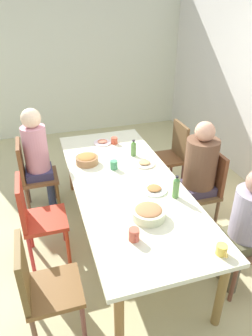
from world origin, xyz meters
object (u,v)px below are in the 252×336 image
Objects in this scene: plate_0 at (102,142)px; person_5 at (248,221)px; cup_2 at (134,235)px; dining_table at (126,187)px; chair_0 at (32,173)px; chair_2 at (172,153)px; person_3 at (199,168)px; chair_3 at (204,186)px; cup_3 at (114,141)px; plate_1 at (144,163)px; plate_2 at (154,189)px; bottle_1 at (133,148)px; chair_4 at (36,216)px; cup_0 at (222,250)px; bottle_0 at (176,187)px; bowl_1 at (148,213)px; person_0 at (37,153)px; chair_1 at (41,286)px; cup_1 at (114,165)px; bowl_0 at (87,159)px.

person_5 is at bearing 24.55° from plate_0.
dining_table is at bearing 167.18° from cup_2.
dining_table is 2.77× the size of chair_0.
person_3 is at bearing -6.10° from chair_2.
chair_3 reaches higher than cup_2.
person_5 is 10.45× the size of cup_3.
chair_3 reaches higher than plate_1.
plate_2 is 1.10m from cup_3.
chair_4 is at bearing -65.73° from bottle_1.
chair_0 is 1.94m from chair_3.
cup_2 is at bearing -120.30° from cup_0.
plate_2 is at bearing -137.17° from bottle_0.
chair_2 is at bearing 90.00° from chair_0.
plate_0 reaches higher than dining_table.
person_3 reaches higher than cup_2.
plate_1 is at bearing 64.37° from chair_0.
plate_2 is 0.41m from bowl_1.
person_3 is at bearing 63.53° from chair_0.
cup_0 is at bearing 4.01° from bottle_1.
chair_1 is (1.66, -0.09, -0.24)m from person_0.
cup_1 is (0.56, 0.74, 0.02)m from person_0.
chair_4 is 4.76× the size of bottle_1.
cup_1 is (-0.27, -0.92, 0.26)m from chair_3.
bottle_0 is at bearing 15.43° from plate_0.
bowl_1 is 0.29m from cup_2.
bowl_1 is (0.85, -0.28, 0.03)m from plate_1.
chair_1 reaches higher than bowl_1.
plate_1 is at bearing 133.39° from chair_1.
bottle_1 is (0.42, 0.26, 0.07)m from plate_0.
person_3 is at bearing 111.01° from plate_2.
plate_1 is (0.56, 1.16, 0.23)m from chair_0.
cup_1 is at bearing -163.86° from cup_0.
chair_2 is 1.25m from bowl_0.
chair_3 is at bearing 123.89° from bowl_1.
bottle_0 is at bearing -135.59° from person_5.
person_5 reaches higher than cup_1.
bowl_0 and bowl_1 have the same top height.
bowl_0 is 0.53m from bottle_1.
bowl_1 is at bearing -31.53° from chair_2.
cup_1 is at bearing -58.98° from chair_2.
person_5 is 1.69m from bowl_0.
chair_0 is 0.71× the size of person_0.
cup_0 is (1.94, 1.14, 0.01)m from person_0.
person_5 is 4.88× the size of bowl_0.
cup_2 is (-0.31, -0.54, 0.01)m from cup_0.
dining_table is at bearing 133.40° from chair_1.
chair_0 is 1.00× the size of chair_1.
person_0 is at bearing 173.74° from chair_4.
plate_2 is at bearing -32.62° from chair_2.
person_5 is 0.82m from bowl_1.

